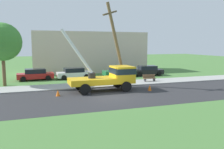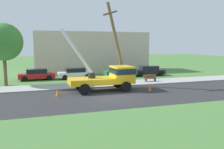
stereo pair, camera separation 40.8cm
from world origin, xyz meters
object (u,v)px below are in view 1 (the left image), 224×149
at_px(parked_sedan_red, 35,74).
at_px(parked_sedan_green, 119,72).
at_px(park_bench, 149,78).
at_px(parked_sedan_white, 74,73).
at_px(utility_truck, 110,76).
at_px(traffic_cone_ahead, 150,88).
at_px(roadside_tree_near, 2,42).
at_px(traffic_cone_behind, 58,93).
at_px(leaning_utility_pole, 117,45).
at_px(parked_sedan_black, 147,71).

xyz_separation_m(parked_sedan_red, parked_sedan_green, (11.09, -0.49, 0.00)).
bearing_deg(park_bench, parked_sedan_green, 108.72).
bearing_deg(parked_sedan_red, park_bench, -24.62).
xyz_separation_m(parked_sedan_white, park_bench, (8.11, -5.57, -0.25)).
bearing_deg(park_bench, utility_truck, -151.53).
relative_size(traffic_cone_ahead, roadside_tree_near, 0.08).
xyz_separation_m(traffic_cone_behind, parked_sedan_white, (3.03, 9.83, 0.43)).
height_order(traffic_cone_behind, parked_sedan_white, parked_sedan_white).
distance_m(traffic_cone_ahead, parked_sedan_green, 10.10).
bearing_deg(leaning_utility_pole, traffic_cone_behind, -157.99).
xyz_separation_m(parked_sedan_red, parked_sedan_black, (15.39, -0.63, 0.00)).
bearing_deg(park_bench, parked_sedan_black, 65.09).
bearing_deg(parked_sedan_green, park_bench, -71.28).
relative_size(parked_sedan_red, parked_sedan_green, 1.01).
bearing_deg(traffic_cone_behind, parked_sedan_black, 35.09).
bearing_deg(parked_sedan_white, parked_sedan_red, 175.82).
relative_size(parked_sedan_white, parked_sedan_green, 1.01).
bearing_deg(traffic_cone_ahead, park_bench, 62.76).
bearing_deg(traffic_cone_behind, parked_sedan_red, 99.94).
distance_m(utility_truck, park_bench, 6.98).
relative_size(parked_sedan_red, parked_sedan_black, 0.99).
distance_m(leaning_utility_pole, park_bench, 6.45).
bearing_deg(parked_sedan_black, utility_truck, -134.81).
height_order(leaning_utility_pole, parked_sedan_white, leaning_utility_pole).
xyz_separation_m(utility_truck, parked_sedan_white, (-2.04, 8.87, -0.70)).
xyz_separation_m(parked_sedan_red, roadside_tree_near, (-3.21, -3.26, 4.02)).
bearing_deg(parked_sedan_red, traffic_cone_ahead, -45.08).
bearing_deg(parked_sedan_white, parked_sedan_green, -1.30).
distance_m(parked_sedan_red, parked_sedan_green, 11.10).
xyz_separation_m(utility_truck, roadside_tree_near, (-10.06, 5.96, 3.32)).
height_order(parked_sedan_red, parked_sedan_green, same).
bearing_deg(roadside_tree_near, traffic_cone_behind, -54.21).
height_order(utility_truck, traffic_cone_behind, utility_truck).
bearing_deg(park_bench, parked_sedan_red, 155.38).
bearing_deg(roadside_tree_near, leaning_utility_pole, -20.91).
distance_m(parked_sedan_green, roadside_tree_near, 15.10).
relative_size(traffic_cone_behind, parked_sedan_red, 0.12).
bearing_deg(parked_sedan_white, park_bench, -34.48).
bearing_deg(park_bench, traffic_cone_behind, -159.08).
xyz_separation_m(parked_sedan_green, parked_sedan_black, (4.30, -0.13, 0.00)).
relative_size(traffic_cone_ahead, parked_sedan_red, 0.12).
bearing_deg(utility_truck, leaning_utility_pole, 50.92).
xyz_separation_m(utility_truck, parked_sedan_green, (4.24, 8.73, -0.70)).
distance_m(parked_sedan_white, parked_sedan_green, 6.27).
bearing_deg(traffic_cone_ahead, utility_truck, 159.90).
bearing_deg(traffic_cone_ahead, parked_sedan_black, 63.99).
xyz_separation_m(traffic_cone_behind, parked_sedan_green, (9.30, 9.69, 0.43)).
relative_size(leaning_utility_pole, park_bench, 5.45).
distance_m(traffic_cone_ahead, parked_sedan_red, 14.93).
relative_size(utility_truck, parked_sedan_black, 1.50).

